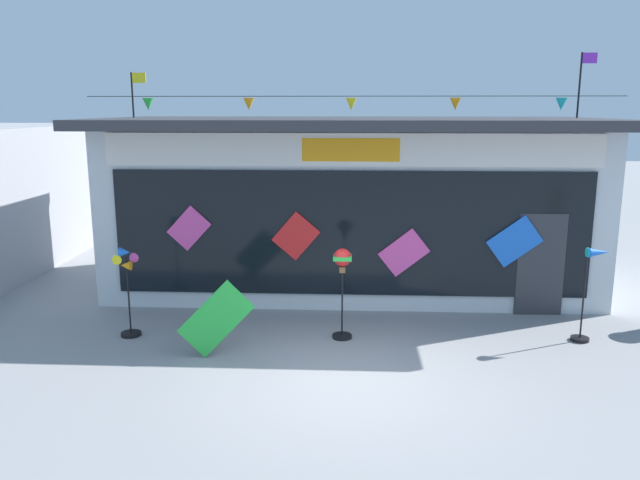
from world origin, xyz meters
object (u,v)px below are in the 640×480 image
Objects in this scene: wind_spinner_left at (342,271)px; display_kite_on_ground at (216,319)px; wind_spinner_far_left at (127,280)px; wind_spinner_center_left at (591,285)px; kite_shop_building at (351,202)px.

display_kite_on_ground is at bearing -156.66° from wind_spinner_left.
wind_spinner_far_left is at bearing -178.37° from wind_spinner_left.
display_kite_on_ground is (-6.27, -0.96, -0.39)m from wind_spinner_center_left.
display_kite_on_ground is at bearing -24.09° from wind_spinner_far_left.
kite_shop_building is 5.46m from wind_spinner_center_left.
kite_shop_building is at bearing 88.04° from wind_spinner_left.
kite_shop_building is 6.58× the size of wind_spinner_far_left.
wind_spinner_left is at bearing 23.34° from display_kite_on_ground.
wind_spinner_far_left is (-3.87, -3.65, -0.86)m from kite_shop_building.
wind_spinner_far_left is at bearing -178.66° from wind_spinner_center_left.
wind_spinner_left is at bearing -91.96° from kite_shop_building.
wind_spinner_far_left reaches higher than display_kite_on_ground.
wind_spinner_far_left is 1.41× the size of display_kite_on_ground.
wind_spinner_far_left is at bearing 155.91° from display_kite_on_ground.
kite_shop_building is 5.39m from wind_spinner_far_left.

